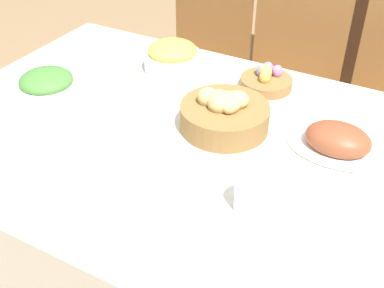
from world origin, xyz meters
name	(u,v)px	position (x,y,z in m)	size (l,w,h in m)	color
dining_table	(201,230)	(0.00, 0.00, 0.37)	(1.68, 1.07, 0.74)	silver
chair_far_center	(288,77)	(-0.03, 0.90, 0.51)	(0.44, 0.44, 0.98)	olive
chair_far_left	(200,56)	(-0.48, 0.90, 0.51)	(0.45, 0.45, 0.98)	olive
sideboard	(383,23)	(0.20, 1.89, 0.47)	(1.18, 0.44, 0.93)	#3D2616
bread_basket	(224,113)	(0.03, 0.09, 0.79)	(0.26, 0.26, 0.12)	olive
egg_basket	(266,80)	(0.05, 0.38, 0.77)	(0.17, 0.17, 0.08)	olive
ham_platter	(337,141)	(0.35, 0.14, 0.77)	(0.28, 0.20, 0.09)	white
green_salad_bowl	(47,87)	(-0.53, -0.04, 0.79)	(0.20, 0.20, 0.10)	white
pineapple_bowl	(173,57)	(-0.30, 0.34, 0.79)	(0.20, 0.20, 0.10)	silver
dinner_plate	(135,209)	(0.00, -0.33, 0.75)	(0.25, 0.25, 0.01)	white
fork	(86,190)	(-0.15, -0.33, 0.75)	(0.02, 0.17, 0.00)	#B7B7BC
knife	(190,232)	(0.15, -0.33, 0.75)	(0.02, 0.17, 0.00)	#B7B7BC
spoon	(202,237)	(0.18, -0.33, 0.75)	(0.02, 0.17, 0.00)	#B7B7BC
drinking_cup	(251,194)	(0.23, -0.19, 0.79)	(0.08, 0.08, 0.09)	silver
butter_dish	(86,141)	(-0.27, -0.18, 0.76)	(0.13, 0.08, 0.03)	white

